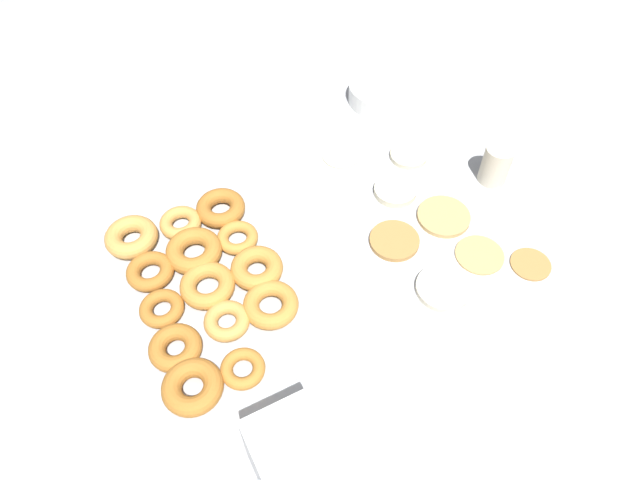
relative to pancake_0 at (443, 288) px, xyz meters
The scene contains 13 objects.
ground_plane 0.19m from the pancake_0, 161.84° to the right, with size 3.00×3.00×0.00m, color #B2B5BA.
pancake_0 is the anchor object (origin of this frame).
pancake_1 0.12m from the pancake_0, 106.92° to the left, with size 0.10×0.10×0.01m, color tan.
pancake_2 0.42m from the pancake_0, behind, with size 0.09×0.09×0.01m, color beige.
pancake_3 0.27m from the pancake_0, 168.38° to the left, with size 0.09×0.09×0.02m, color beige.
pancake_4 0.19m from the pancake_0, 144.72° to the left, with size 0.11×0.11×0.01m, color tan.
pancake_5 0.15m from the pancake_0, behind, with size 0.10×0.10×0.01m, color #B27F42.
pancake_6 0.37m from the pancake_0, 157.59° to the left, with size 0.09×0.09×0.01m, color beige.
pancake_7 0.19m from the pancake_0, 80.89° to the left, with size 0.08×0.08×0.01m, color #B27F42.
donut_tray 0.46m from the pancake_0, 117.87° to the right, with size 0.48×0.31×0.04m.
batter_bowl 0.59m from the pancake_0, 161.18° to the left, with size 0.16×0.16×0.05m.
container_stack 0.44m from the pancake_0, 66.64° to the right, with size 0.11×0.12×0.15m.
paper_cup 0.34m from the pancake_0, 126.24° to the left, with size 0.06×0.06×0.09m.
Camera 1 is at (0.61, -0.43, 0.93)m, focal length 32.00 mm.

